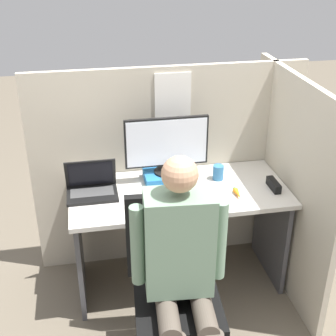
% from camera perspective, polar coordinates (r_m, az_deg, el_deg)
% --- Properties ---
extents(ground_plane, '(12.00, 12.00, 0.00)m').
position_cam_1_polar(ground_plane, '(3.20, 2.46, -17.15)').
color(ground_plane, '#665B4C').
extents(cubicle_panel_back, '(1.90, 0.05, 1.46)m').
position_cam_1_polar(cubicle_panel_back, '(3.31, 0.13, 0.12)').
color(cubicle_panel_back, '#B7AD99').
rests_on(cubicle_panel_back, ground).
extents(cubicle_panel_right, '(0.04, 1.27, 1.46)m').
position_cam_1_polar(cubicle_panel_right, '(3.17, 14.52, -2.14)').
color(cubicle_panel_right, '#B7AD99').
rests_on(cubicle_panel_right, ground).
extents(desk, '(1.40, 0.64, 0.74)m').
position_cam_1_polar(desk, '(3.10, 1.33, -5.70)').
color(desk, beige).
rests_on(desk, ground).
extents(paper_box, '(0.30, 0.21, 0.07)m').
position_cam_1_polar(paper_box, '(3.10, -0.15, -1.05)').
color(paper_box, '#236BAD').
rests_on(paper_box, desk).
extents(monitor, '(0.54, 0.17, 0.38)m').
position_cam_1_polar(monitor, '(3.00, -0.17, 2.91)').
color(monitor, black).
rests_on(monitor, paper_box).
extents(laptop, '(0.32, 0.22, 0.23)m').
position_cam_1_polar(laptop, '(2.98, -9.28, -2.42)').
color(laptop, black).
rests_on(laptop, desk).
extents(mouse, '(0.06, 0.04, 0.03)m').
position_cam_1_polar(mouse, '(2.92, -4.62, -3.44)').
color(mouse, silver).
rests_on(mouse, desk).
extents(stapler, '(0.04, 0.16, 0.06)m').
position_cam_1_polar(stapler, '(3.09, 12.75, -2.02)').
color(stapler, black).
rests_on(stapler, desk).
extents(carrot_toy, '(0.04, 0.12, 0.04)m').
position_cam_1_polar(carrot_toy, '(2.96, 8.49, -3.13)').
color(carrot_toy, orange).
rests_on(carrot_toy, desk).
extents(office_chair, '(0.53, 0.58, 0.98)m').
position_cam_1_polar(office_chair, '(2.63, 0.62, -13.99)').
color(office_chair, black).
rests_on(office_chair, ground).
extents(person, '(0.48, 0.46, 1.32)m').
position_cam_1_polar(person, '(2.35, 1.71, -11.74)').
color(person, brown).
rests_on(person, ground).
extents(coffee_mug, '(0.07, 0.07, 0.10)m').
position_cam_1_polar(coffee_mug, '(3.13, 6.14, -0.54)').
color(coffee_mug, teal).
rests_on(coffee_mug, desk).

